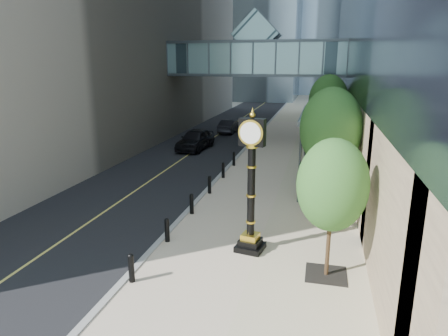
{
  "coord_description": "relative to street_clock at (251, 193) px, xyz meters",
  "views": [
    {
      "loc": [
        3.09,
        -9.84,
        7.13
      ],
      "look_at": [
        -0.93,
        6.75,
        2.62
      ],
      "focal_mm": 32.0,
      "sensor_mm": 36.0,
      "label": 1
    }
  ],
  "objects": [
    {
      "name": "curb",
      "position": [
        -3.72,
        35.75,
        -2.35
      ],
      "size": [
        0.25,
        180.0,
        0.07
      ],
      "primitive_type": "cube",
      "color": "gray",
      "rests_on": "ground"
    },
    {
      "name": "pedestrian",
      "position": [
        2.81,
        8.96,
        -1.49
      ],
      "size": [
        0.71,
        0.57,
        1.69
      ],
      "primitive_type": "imported",
      "rotation": [
        0.0,
        0.0,
        3.44
      ],
      "color": "beige",
      "rests_on": "sidewalk"
    },
    {
      "name": "sidewalk",
      "position": [
        0.28,
        35.75,
        -2.36
      ],
      "size": [
        8.0,
        180.0,
        0.06
      ],
      "primitive_type": "cube",
      "color": "#C5B197",
      "rests_on": "ground"
    },
    {
      "name": "road",
      "position": [
        -7.72,
        35.75,
        -2.38
      ],
      "size": [
        8.0,
        180.0,
        0.02
      ],
      "primitive_type": "cube",
      "color": "black",
      "rests_on": "ground"
    },
    {
      "name": "street_trees",
      "position": [
        2.88,
        12.67,
        1.51
      ],
      "size": [
        3.03,
        28.48,
        6.23
      ],
      "color": "black",
      "rests_on": "sidewalk"
    },
    {
      "name": "car_far",
      "position": [
        -6.85,
        26.39,
        -1.68
      ],
      "size": [
        1.71,
        4.24,
        1.37
      ],
      "primitive_type": "imported",
      "rotation": [
        0.0,
        0.0,
        3.08
      ],
      "color": "black",
      "rests_on": "road"
    },
    {
      "name": "skywalk",
      "position": [
        -3.72,
        23.75,
        5.32
      ],
      "size": [
        17.0,
        4.2,
        5.8
      ],
      "color": "#476772",
      "rests_on": "ground"
    },
    {
      "name": "bollard_row",
      "position": [
        -3.42,
        4.75,
        -1.88
      ],
      "size": [
        0.2,
        16.2,
        0.9
      ],
      "color": "black",
      "rests_on": "sidewalk"
    },
    {
      "name": "entrance_canopy",
      "position": [
        2.76,
        9.75,
        1.8
      ],
      "size": [
        3.0,
        8.0,
        4.38
      ],
      "color": "#383F44",
      "rests_on": "ground"
    },
    {
      "name": "street_clock",
      "position": [
        0.0,
        0.0,
        0.0
      ],
      "size": [
        1.17,
        1.17,
        5.37
      ],
      "rotation": [
        0.0,
        0.0,
        -0.18
      ],
      "color": "black",
      "rests_on": "sidewalk"
    },
    {
      "name": "ground",
      "position": [
        -0.72,
        -4.25,
        -2.39
      ],
      "size": [
        320.0,
        320.0,
        0.0
      ],
      "primitive_type": "plane",
      "color": "gray",
      "rests_on": "ground"
    },
    {
      "name": "car_near",
      "position": [
        -7.78,
        17.54,
        -1.51
      ],
      "size": [
        2.42,
        5.2,
        1.72
      ],
      "primitive_type": "imported",
      "rotation": [
        0.0,
        0.0,
        -0.08
      ],
      "color": "black",
      "rests_on": "road"
    }
  ]
}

